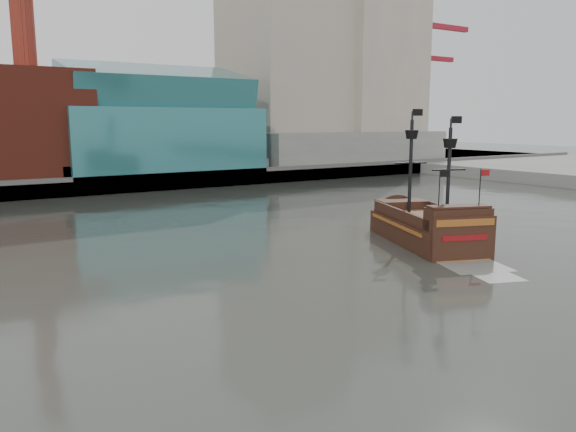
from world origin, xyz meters
TOP-DOWN VIEW (x-y plane):
  - ground at (0.00, 0.00)m, footprint 400.00×400.00m
  - promenade_far at (0.00, 92.00)m, footprint 220.00×60.00m
  - seawall at (0.00, 62.50)m, footprint 220.00×1.00m
  - skyline at (5.21, 84.56)m, footprint 149.00×45.00m
  - crane_a at (78.63, 82.00)m, footprint 22.50×4.00m
  - crane_b at (88.23, 92.00)m, footprint 19.10×4.00m
  - pirate_ship at (12.97, 15.80)m, footprint 9.92×16.43m

SIDE VIEW (x-z plane):
  - ground at x=0.00m, z-range 0.00..0.00m
  - promenade_far at x=0.00m, z-range 0.00..2.00m
  - pirate_ship at x=12.97m, z-range -4.84..6.98m
  - seawall at x=0.00m, z-range 0.00..2.60m
  - crane_b at x=88.23m, z-range 2.45..28.70m
  - crane_a at x=78.63m, z-range 2.99..35.24m
  - skyline at x=5.21m, z-range -6.45..55.55m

